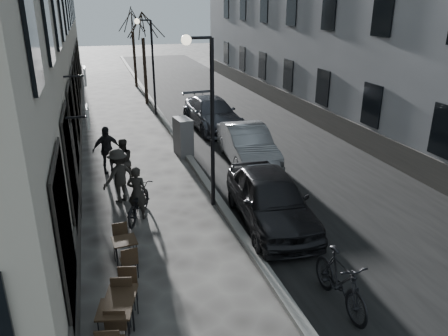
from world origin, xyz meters
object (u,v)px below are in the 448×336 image
bistro_set_a (116,322)px  car_mid (247,145)px  pedestrian_far (107,150)px  tree_near (142,24)px  streetlamp_near (206,105)px  streetlamp_far (149,57)px  tree_far (132,20)px  bicycle (138,202)px  pedestrian_mid (119,175)px  moped (340,281)px  bistro_set_c (125,250)px  utility_cabinet (183,137)px  car_near (271,199)px  pedestrian_near (123,161)px  car_far (212,113)px  bistro_set_b (122,304)px

bistro_set_a → car_mid: size_ratio=0.36×
pedestrian_far → tree_near: bearing=60.3°
streetlamp_near → streetlamp_far: same height
tree_far → pedestrian_far: bearing=-99.5°
bistro_set_a → bicycle: bearing=92.3°
pedestrian_mid → moped: 7.60m
bistro_set_c → moped: (4.08, -2.80, 0.19)m
utility_cabinet → pedestrian_far: size_ratio=0.87×
streetlamp_far → pedestrian_far: bearing=-108.8°
bicycle → car_near: 3.81m
pedestrian_near → car_mid: (4.78, 0.74, -0.07)m
moped → utility_cabinet: bearing=96.0°
bicycle → car_far: bearing=-94.4°
streetlamp_far → pedestrian_near: size_ratio=3.19×
bicycle → tree_far: bearing=-72.5°
bistro_set_a → car_near: 5.68m
pedestrian_far → car_far: 7.10m
moped → car_near: bearing=89.7°
car_near → car_far: size_ratio=0.89×
bistro_set_b → car_mid: 9.60m
streetlamp_near → bistro_set_c: (-2.71, -2.60, -2.75)m
streetlamp_near → tree_near: tree_near is taller
streetlamp_near → utility_cabinet: size_ratio=3.35×
streetlamp_near → pedestrian_far: streetlamp_near is taller
streetlamp_far → bicycle: 12.69m
pedestrian_near → car_near: (3.71, -4.21, -0.03)m
bistro_set_c → utility_cabinet: size_ratio=0.91×
utility_cabinet → pedestrian_far: (-3.07, -1.18, 0.12)m
tree_near → moped: tree_near is taller
pedestrian_near → streetlamp_near: bearing=119.7°
pedestrian_mid → pedestrian_far: (-0.24, 2.65, 0.01)m
tree_near → utility_cabinet: (0.20, -10.06, -3.90)m
utility_cabinet → bicycle: 5.70m
bistro_set_a → pedestrian_mid: pedestrian_mid is taller
bistro_set_a → bistro_set_b: bistro_set_a is taller
streetlamp_far → tree_far: bearing=89.5°
tree_near → pedestrian_far: size_ratio=3.26×
tree_near → bicycle: 15.94m
pedestrian_far → car_far: pedestrian_far is taller
utility_cabinet → pedestrian_near: bearing=-145.0°
car_near → car_far: car_near is taller
streetlamp_far → bistro_set_c: (-2.71, -14.60, -2.75)m
streetlamp_far → utility_cabinet: 7.47m
utility_cabinet → pedestrian_mid: pedestrian_mid is taller
car_near → streetlamp_far: bearing=100.3°
car_far → pedestrian_near: bearing=-131.8°
car_near → moped: bearing=-85.7°
tree_near → tree_far: 6.00m
car_mid → tree_far: bearing=101.6°
streetlamp_near → car_far: size_ratio=1.01×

